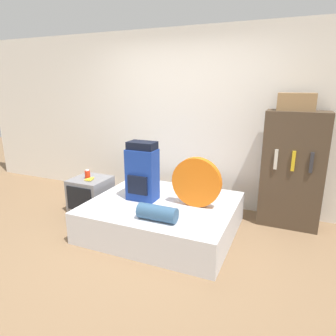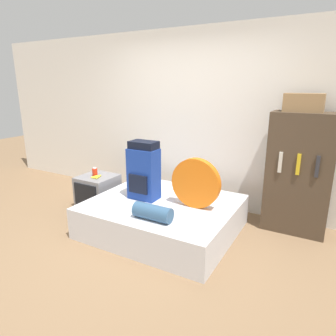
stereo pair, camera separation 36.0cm
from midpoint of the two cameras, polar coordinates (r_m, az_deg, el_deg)
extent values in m
plane|color=#846647|center=(3.59, -10.13, -14.97)|extent=(16.00, 16.00, 0.00)
cube|color=white|center=(4.59, 0.66, 9.28)|extent=(8.00, 0.05, 2.60)
cube|color=silver|center=(3.85, -3.68, -9.19)|extent=(1.77, 1.52, 0.39)
cube|color=navy|center=(3.79, -7.63, -1.32)|extent=(0.38, 0.24, 0.65)
cube|color=black|center=(3.71, -7.75, 4.25)|extent=(0.35, 0.22, 0.09)
cube|color=black|center=(3.71, -8.62, -3.31)|extent=(0.26, 0.03, 0.23)
cylinder|color=orange|center=(3.55, 2.58, -2.77)|extent=(0.60, 0.09, 0.60)
cylinder|color=#33567A|center=(3.27, -5.24, -8.58)|extent=(0.44, 0.17, 0.17)
cube|color=gray|center=(4.65, -16.63, -4.77)|extent=(0.52, 0.52, 0.48)
cube|color=black|center=(4.46, -18.83, -5.69)|extent=(0.41, 0.02, 0.35)
cylinder|color=red|center=(4.57, -17.29, -1.24)|extent=(0.08, 0.08, 0.12)
cylinder|color=white|center=(4.55, -17.36, -0.44)|extent=(0.05, 0.05, 0.02)
ellipsoid|color=yellow|center=(4.51, -17.03, -2.00)|extent=(0.08, 0.18, 0.03)
ellipsoid|color=yellow|center=(4.50, -16.87, -2.03)|extent=(0.05, 0.18, 0.03)
ellipsoid|color=yellow|center=(4.49, -16.71, -2.05)|extent=(0.05, 0.18, 0.03)
ellipsoid|color=yellow|center=(4.48, -16.55, -2.08)|extent=(0.08, 0.18, 0.03)
cube|color=#473828|center=(4.08, 20.30, -0.41)|extent=(0.75, 0.38, 1.50)
cube|color=beige|center=(3.86, 17.39, 1.52)|extent=(0.04, 0.02, 0.25)
cube|color=gold|center=(3.84, 20.34, 1.21)|extent=(0.04, 0.02, 0.25)
cube|color=#2D2D33|center=(3.84, 23.30, 0.89)|extent=(0.04, 0.02, 0.25)
cube|color=#99754C|center=(3.96, 20.91, 11.69)|extent=(0.44, 0.24, 0.21)
camera|label=1|loc=(0.18, -92.86, -0.81)|focal=32.00mm
camera|label=2|loc=(0.18, 87.14, 0.81)|focal=32.00mm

